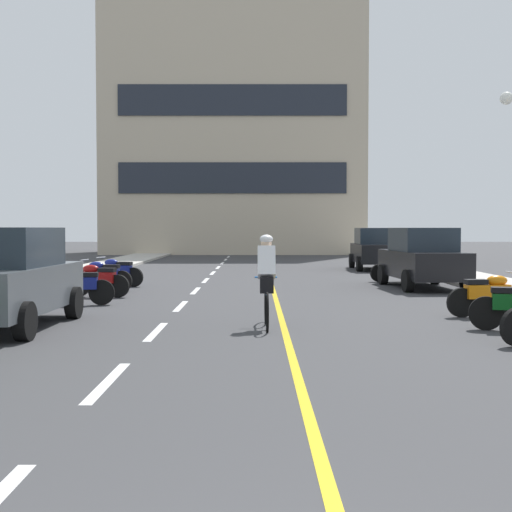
{
  "coord_description": "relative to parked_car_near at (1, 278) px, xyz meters",
  "views": [
    {
      "loc": [
        -0.26,
        -2.17,
        1.81
      ],
      "look_at": [
        -0.16,
        17.85,
        1.01
      ],
      "focal_mm": 49.2,
      "sensor_mm": 36.0,
      "label": 1
    }
  ],
  "objects": [
    {
      "name": "lane_dash_5",
      "position": [
        2.78,
        11.6,
        -0.91
      ],
      "size": [
        0.14,
        2.2,
        0.01
      ],
      "primitive_type": "cube",
      "color": "silver",
      "rests_on": "ground"
    },
    {
      "name": "parked_car_near",
      "position": [
        0.0,
        0.0,
        0.0
      ],
      "size": [
        1.99,
        4.24,
        1.82
      ],
      "color": "black",
      "rests_on": "ground"
    },
    {
      "name": "lane_dash_11",
      "position": [
        2.78,
        35.6,
        -0.91
      ],
      "size": [
        0.14,
        2.2,
        0.01
      ],
      "primitive_type": "cube",
      "color": "silver",
      "rests_on": "ground"
    },
    {
      "name": "lane_dash_1",
      "position": [
        2.78,
        -4.4,
        -0.91
      ],
      "size": [
        0.14,
        2.2,
        0.01
      ],
      "primitive_type": "cube",
      "color": "silver",
      "rests_on": "ground"
    },
    {
      "name": "motorcycle_7",
      "position": [
        0.14,
        7.42,
        -0.44
      ],
      "size": [
        1.7,
        0.6,
        0.92
      ],
      "color": "black",
      "rests_on": "ground"
    },
    {
      "name": "lane_dash_9",
      "position": [
        2.78,
        27.6,
        -0.91
      ],
      "size": [
        0.14,
        2.2,
        0.01
      ],
      "primitive_type": "cube",
      "color": "silver",
      "rests_on": "ground"
    },
    {
      "name": "curb_right",
      "position": [
        11.98,
        13.6,
        -0.86
      ],
      "size": [
        2.4,
        72.0,
        0.12
      ],
      "primitive_type": "cube",
      "color": "#B7B2A8",
      "rests_on": "ground"
    },
    {
      "name": "motorcycle_5",
      "position": [
        0.33,
        3.79,
        -0.44
      ],
      "size": [
        1.7,
        0.6,
        0.92
      ],
      "color": "black",
      "rests_on": "ground"
    },
    {
      "name": "lane_dash_7",
      "position": [
        2.78,
        19.6,
        -0.91
      ],
      "size": [
        0.14,
        2.2,
        0.01
      ],
      "primitive_type": "cube",
      "color": "silver",
      "rests_on": "ground"
    },
    {
      "name": "lane_dash_2",
      "position": [
        2.78,
        -0.4,
        -0.91
      ],
      "size": [
        0.14,
        2.2,
        0.01
      ],
      "primitive_type": "cube",
      "color": "silver",
      "rests_on": "ground"
    },
    {
      "name": "motorcycle_4",
      "position": [
        9.24,
        1.64,
        -0.44
      ],
      "size": [
        1.7,
        0.6,
        0.92
      ],
      "color": "black",
      "rests_on": "ground"
    },
    {
      "name": "lane_dash_8",
      "position": [
        2.78,
        23.6,
        -0.91
      ],
      "size": [
        0.14,
        2.2,
        0.01
      ],
      "primitive_type": "cube",
      "color": "silver",
      "rests_on": "ground"
    },
    {
      "name": "cyclist_rider",
      "position": [
        4.71,
        0.11,
        -0.03
      ],
      "size": [
        0.42,
        1.77,
        1.71
      ],
      "color": "black",
      "rests_on": "ground"
    },
    {
      "name": "motorcycle_6",
      "position": [
        0.38,
        5.72,
        -0.44
      ],
      "size": [
        1.69,
        0.62,
        0.92
      ],
      "color": "black",
      "rests_on": "ground"
    },
    {
      "name": "motorcycle_9",
      "position": [
        9.21,
        11.11,
        -0.44
      ],
      "size": [
        1.68,
        0.66,
        0.92
      ],
      "color": "black",
      "rests_on": "ground"
    },
    {
      "name": "office_building",
      "position": [
        2.94,
        39.39,
        7.72
      ],
      "size": [
        18.22,
        9.69,
        17.28
      ],
      "color": "#BCAD93",
      "rests_on": "ground"
    },
    {
      "name": "parked_car_mid",
      "position": [
        9.56,
        8.6,
        0.0
      ],
      "size": [
        2.15,
        4.31,
        1.82
      ],
      "color": "black",
      "rests_on": "ground"
    },
    {
      "name": "motorcycle_8",
      "position": [
        0.21,
        9.09,
        -0.44
      ],
      "size": [
        1.67,
        0.69,
        0.92
      ],
      "color": "black",
      "rests_on": "ground"
    },
    {
      "name": "lane_dash_6",
      "position": [
        2.78,
        15.6,
        -0.91
      ],
      "size": [
        0.14,
        2.2,
        0.01
      ],
      "primitive_type": "cube",
      "color": "silver",
      "rests_on": "ground"
    },
    {
      "name": "ground_plane",
      "position": [
        4.78,
        10.6,
        -0.92
      ],
      "size": [
        140.0,
        140.0,
        0.0
      ],
      "primitive_type": "plane",
      "color": "#38383A"
    },
    {
      "name": "lane_dash_4",
      "position": [
        2.78,
        7.6,
        -0.91
      ],
      "size": [
        0.14,
        2.2,
        0.01
      ],
      "primitive_type": "cube",
      "color": "silver",
      "rests_on": "ground"
    },
    {
      "name": "parked_car_far",
      "position": [
        9.72,
        17.98,
        0.0
      ],
      "size": [
        2.0,
        4.24,
        1.82
      ],
      "color": "black",
      "rests_on": "ground"
    },
    {
      "name": "lane_dash_3",
      "position": [
        2.78,
        3.6,
        -0.91
      ],
      "size": [
        0.14,
        2.2,
        0.01
      ],
      "primitive_type": "cube",
      "color": "silver",
      "rests_on": "ground"
    },
    {
      "name": "curb_left",
      "position": [
        -2.42,
        13.6,
        -0.86
      ],
      "size": [
        2.4,
        72.0,
        0.12
      ],
      "primitive_type": "cube",
      "color": "#B7B2A8",
      "rests_on": "ground"
    },
    {
      "name": "lane_dash_10",
      "position": [
        2.78,
        31.6,
        -0.91
      ],
      "size": [
        0.14,
        2.2,
        0.01
      ],
      "primitive_type": "cube",
      "color": "silver",
      "rests_on": "ground"
    },
    {
      "name": "centre_line_yellow",
      "position": [
        5.03,
        13.6,
        -0.91
      ],
      "size": [
        0.12,
        66.0,
        0.01
      ],
      "primitive_type": "cube",
      "color": "gold",
      "rests_on": "ground"
    }
  ]
}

